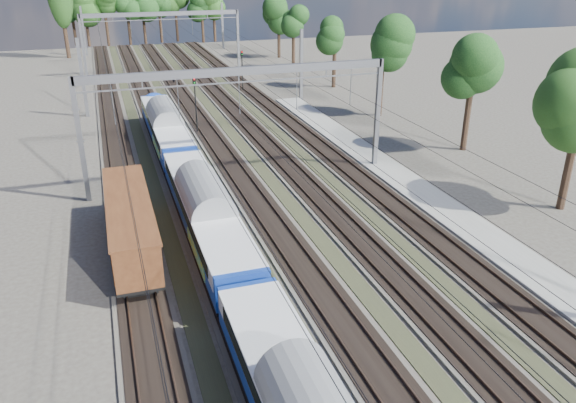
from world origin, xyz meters
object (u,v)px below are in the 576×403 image
object	(u,v)px
emu_train	(206,208)
signal_near	(195,99)
signal_far	(242,66)
worker	(174,78)
freight_boxcar	(130,222)

from	to	relation	value
emu_train	signal_near	xyz separation A→B (m)	(3.50, 23.89, 1.14)
emu_train	signal_far	world-z (taller)	signal_far
emu_train	signal_near	distance (m)	24.17
worker	signal_far	world-z (taller)	signal_far
emu_train	signal_far	size ratio (longest dim) A/B	11.28
signal_far	emu_train	bearing A→B (deg)	-95.98
emu_train	signal_far	bearing A→B (deg)	73.03
freight_boxcar	signal_near	xyz separation A→B (m)	(8.00, 23.55, 1.60)
freight_boxcar	worker	xyz separation A→B (m)	(9.13, 48.75, -1.15)
freight_boxcar	signal_near	distance (m)	24.92
worker	signal_far	size ratio (longest dim) A/B	0.30
freight_boxcar	signal_far	distance (m)	44.50
emu_train	worker	bearing A→B (deg)	84.62
worker	signal_near	bearing A→B (deg)	159.61
signal_near	freight_boxcar	bearing A→B (deg)	-98.52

